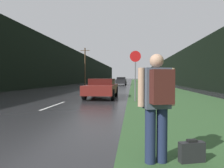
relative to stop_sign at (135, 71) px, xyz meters
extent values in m
cube|color=#33562D|center=(2.55, 30.22, -1.73)|extent=(6.00, 240.00, 0.02)
cube|color=silver|center=(-4.00, -2.02, -1.73)|extent=(0.12, 3.00, 0.01)
cube|color=silver|center=(-4.00, 4.98, -1.73)|extent=(0.12, 3.00, 0.01)
cube|color=silver|center=(-4.00, 11.98, -1.73)|extent=(0.12, 3.00, 0.01)
cube|color=silver|center=(-4.00, 18.98, -1.73)|extent=(0.12, 3.00, 0.01)
cube|color=black|center=(-13.56, 40.22, 1.98)|extent=(2.00, 140.00, 7.42)
cube|color=black|center=(8.55, 40.22, 1.13)|extent=(2.00, 140.00, 5.73)
cylinder|color=#4C3823|center=(-9.53, 27.56, 1.90)|extent=(0.24, 0.24, 7.27)
cube|color=#4C3823|center=(-9.53, 27.56, 5.03)|extent=(1.80, 0.10, 0.10)
cylinder|color=slate|center=(0.00, 0.00, -0.60)|extent=(0.07, 0.07, 2.27)
cylinder|color=#B71414|center=(0.00, 0.00, 0.85)|extent=(0.63, 0.02, 0.63)
cylinder|color=#1E2847|center=(0.12, -8.27, -1.29)|extent=(0.17, 0.17, 0.89)
cylinder|color=#1E2847|center=(0.30, -8.21, -1.29)|extent=(0.17, 0.17, 0.89)
cube|color=#4C5666|center=(0.21, -8.24, -0.53)|extent=(0.45, 0.33, 0.64)
sphere|color=tan|center=(0.21, -8.24, -0.10)|extent=(0.22, 0.22, 0.22)
cylinder|color=tan|center=(-0.03, -8.31, -0.51)|extent=(0.10, 0.10, 0.60)
cylinder|color=tan|center=(0.45, -8.17, -0.51)|extent=(0.10, 0.10, 0.60)
cube|color=#471E19|center=(0.27, -8.44, -0.50)|extent=(0.36, 0.26, 0.51)
cube|color=#232326|center=(0.78, -8.17, -1.56)|extent=(0.43, 0.23, 0.34)
cube|color=black|center=(0.78, -8.17, -1.37)|extent=(0.17, 0.12, 0.04)
cube|color=maroon|center=(-2.22, 1.93, -1.13)|extent=(1.84, 4.50, 0.59)
cube|color=#40120F|center=(-2.22, 2.16, -0.64)|extent=(1.57, 2.02, 0.40)
cylinder|color=black|center=(-1.35, 0.54, -1.39)|extent=(0.20, 0.69, 0.69)
cylinder|color=black|center=(-3.10, 0.54, -1.39)|extent=(0.20, 0.69, 0.69)
cylinder|color=black|center=(-1.35, 3.33, -1.39)|extent=(0.20, 0.69, 0.69)
cylinder|color=black|center=(-3.10, 3.33, -1.39)|extent=(0.20, 0.69, 0.69)
cube|color=black|center=(-2.22, 25.58, -1.06)|extent=(1.79, 4.68, 0.72)
cube|color=black|center=(-2.22, 25.82, -0.48)|extent=(1.52, 2.11, 0.44)
cylinder|color=black|center=(-1.37, 24.13, -1.39)|extent=(0.20, 0.70, 0.70)
cylinder|color=black|center=(-3.07, 24.13, -1.39)|extent=(0.20, 0.70, 0.70)
cylinder|color=black|center=(-1.37, 27.03, -1.39)|extent=(0.20, 0.70, 0.70)
cylinder|color=black|center=(-3.07, 27.03, -1.39)|extent=(0.20, 0.70, 0.70)
camera|label=1|loc=(-0.17, -11.43, -0.37)|focal=32.00mm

